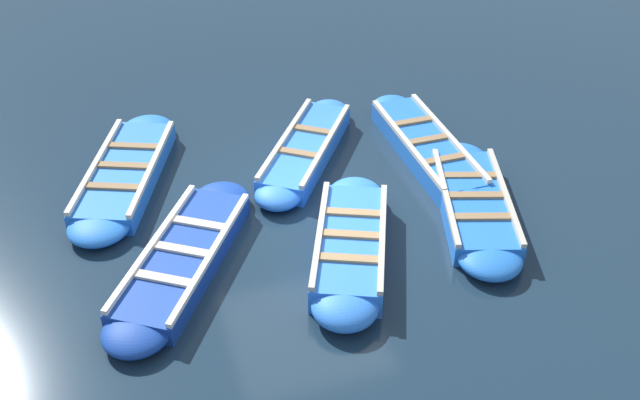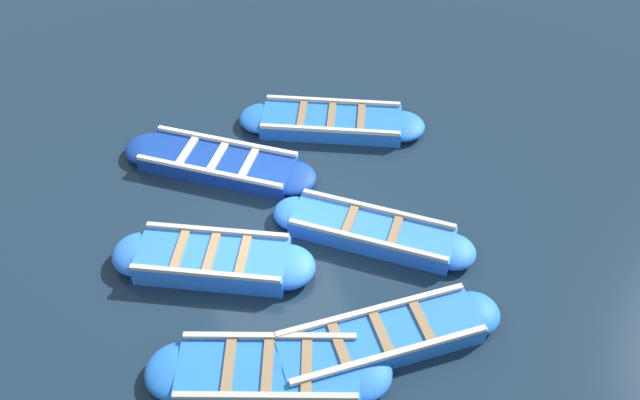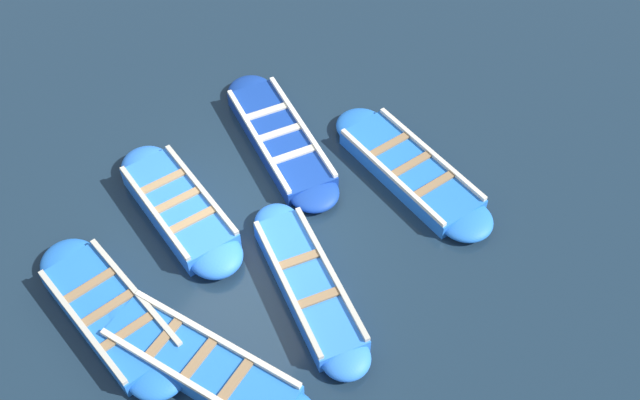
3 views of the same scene
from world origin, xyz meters
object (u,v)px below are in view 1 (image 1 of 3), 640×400
object	(u,v)px
boat_outer_right	(427,148)
boat_end_of_row	(351,246)
boat_mid_row	(306,150)
boat_bow_out	(183,258)
boat_outer_left	(125,174)
boat_tucked	(474,204)

from	to	relation	value
boat_outer_right	boat_end_of_row	xyz separation A→B (m)	(2.04, 2.03, 0.03)
boat_mid_row	boat_outer_right	size ratio (longest dim) A/B	0.87
boat_bow_out	boat_end_of_row	world-z (taller)	boat_end_of_row
boat_bow_out	boat_mid_row	bearing A→B (deg)	-138.02
boat_bow_out	boat_end_of_row	bearing A→B (deg)	168.11
boat_outer_left	boat_mid_row	bearing A→B (deg)	176.14
boat_outer_left	boat_tucked	size ratio (longest dim) A/B	1.07
boat_mid_row	boat_end_of_row	distance (m)	2.59
boat_outer_right	boat_outer_left	bearing A→B (deg)	-8.84
boat_mid_row	boat_tucked	bearing A→B (deg)	132.09
boat_tucked	boat_end_of_row	bearing A→B (deg)	11.05
boat_bow_out	boat_tucked	distance (m)	4.32
boat_outer_left	boat_mid_row	distance (m)	2.91
boat_outer_left	boat_end_of_row	distance (m)	3.94
boat_end_of_row	boat_outer_right	bearing A→B (deg)	-135.04
boat_outer_right	boat_bow_out	bearing A→B (deg)	20.09
boat_tucked	boat_outer_right	xyz separation A→B (m)	(0.05, -1.63, 0.01)
boat_outer_right	boat_end_of_row	world-z (taller)	boat_end_of_row
boat_outer_left	boat_tucked	bearing A→B (deg)	154.01
boat_bow_out	boat_mid_row	distance (m)	3.16
boat_mid_row	boat_outer_right	world-z (taller)	boat_outer_right
boat_tucked	boat_outer_left	bearing A→B (deg)	-25.99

